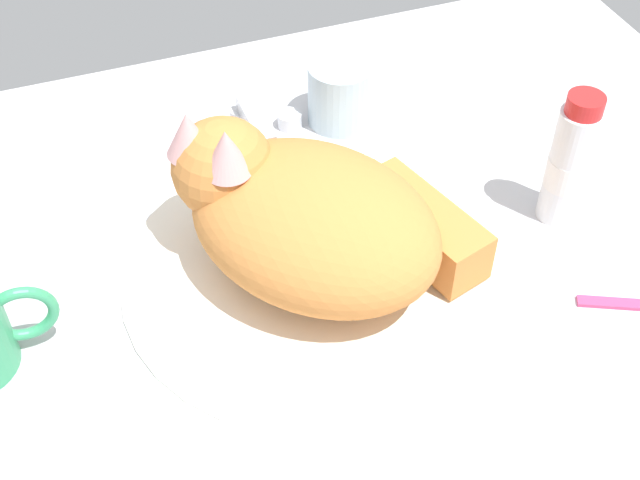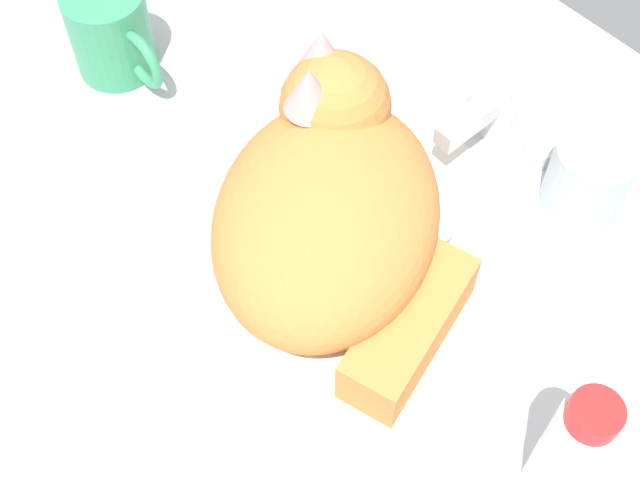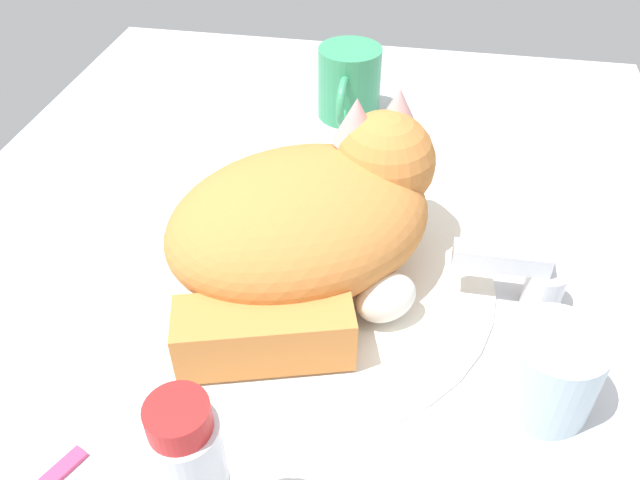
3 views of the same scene
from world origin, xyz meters
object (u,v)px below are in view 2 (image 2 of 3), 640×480
Objects in this scene: coffee_mug at (116,31)px; rinse_cup at (589,177)px; cat at (334,204)px; faucet at (491,118)px; toothpaste_bottle at (569,453)px.

coffee_mug is 47.57cm from rinse_cup.
cat is 23.68cm from rinse_cup.
cat is at bearing -91.42° from faucet.
rinse_cup is 0.50× the size of toothpaste_bottle.
rinse_cup is at bearing 60.67° from cat.
coffee_mug is at bearing -146.58° from faucet.
rinse_cup is 27.52cm from toothpaste_bottle.
cat is 31.14cm from coffee_mug.
coffee_mug is at bearing 178.61° from toothpaste_bottle.
coffee_mug is (-31.54, -20.81, 2.03)cm from faucet.
rinse_cup is (11.00, 0.46, 1.08)cm from faucet.
faucet is 0.42× the size of cat.
rinse_cup is at bearing 26.56° from coffee_mug.
faucet is 34.66cm from toothpaste_bottle.
cat reaches higher than toothpaste_bottle.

